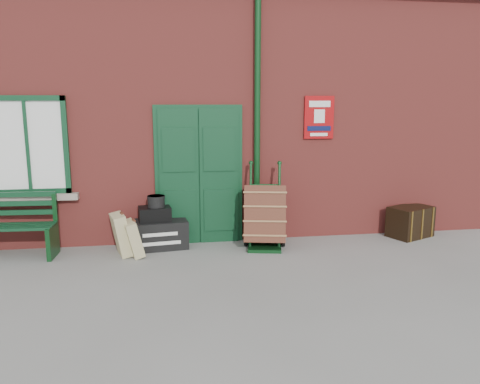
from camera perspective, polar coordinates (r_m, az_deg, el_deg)
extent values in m
plane|color=gray|center=(6.53, -1.34, -9.70)|extent=(80.00, 80.00, 0.00)
cube|color=#A23A34|center=(9.60, -4.10, 9.09)|extent=(10.00, 4.00, 4.00)
cube|color=#38302B|center=(9.77, -4.29, 21.79)|extent=(10.30, 4.30, 0.30)
cube|color=#0F391F|center=(7.64, -5.01, 1.83)|extent=(1.42, 0.12, 2.32)
cube|color=white|center=(7.84, -24.49, 5.18)|extent=(1.20, 0.08, 1.50)
cylinder|color=#0D3717|center=(7.63, 2.11, 8.65)|extent=(0.10, 0.10, 4.00)
cube|color=#9F0B0E|center=(7.94, 9.61, 8.96)|extent=(0.50, 0.03, 0.70)
cube|color=#0F391F|center=(7.95, -27.06, -1.29)|extent=(1.61, 0.12, 0.43)
cube|color=#0D3717|center=(7.61, -21.87, -5.60)|extent=(0.09, 0.49, 0.48)
cube|color=black|center=(7.61, -9.89, -5.09)|extent=(0.95, 0.61, 0.45)
cube|color=black|center=(7.52, -10.36, -2.63)|extent=(0.54, 0.42, 0.22)
cylinder|color=black|center=(7.48, -10.18, -1.12)|extent=(0.30, 0.30, 0.18)
cube|color=tan|center=(7.35, -14.26, -5.03)|extent=(0.39, 0.51, 0.65)
cube|color=tan|center=(7.25, -12.90, -5.55)|extent=(0.38, 0.46, 0.56)
cube|color=#0D3717|center=(7.46, 3.00, -6.86)|extent=(0.59, 0.47, 0.05)
cylinder|color=#0D3717|center=(7.47, 1.29, -1.63)|extent=(0.11, 0.37, 1.33)
cylinder|color=#0D3717|center=(7.47, 4.81, -1.67)|extent=(0.11, 0.37, 1.33)
cylinder|color=black|center=(7.63, 0.73, -5.64)|extent=(0.10, 0.26, 0.25)
cylinder|color=black|center=(7.64, 5.29, -5.69)|extent=(0.10, 0.26, 0.25)
cube|color=#5A2A1B|center=(7.48, 3.04, -2.69)|extent=(0.77, 0.82, 0.98)
cube|color=black|center=(8.63, 20.04, -3.41)|extent=(0.86, 0.74, 0.53)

